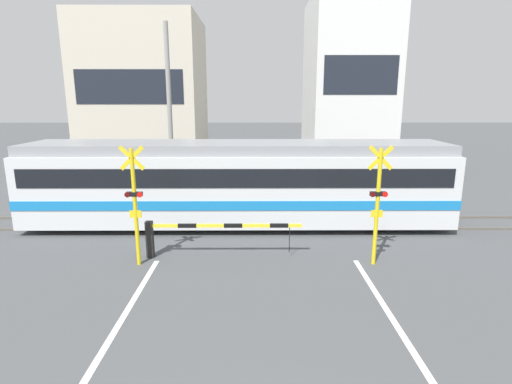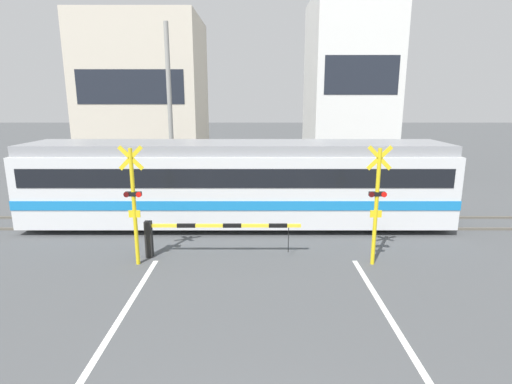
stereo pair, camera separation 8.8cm
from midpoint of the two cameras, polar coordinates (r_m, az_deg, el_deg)
rail_track_near at (r=14.39m, az=-0.19°, el=-5.29°), size 50.00×0.10×0.08m
rail_track_far at (r=15.76m, az=-0.20°, el=-3.65°), size 50.00×0.10×0.08m
commuter_train at (r=14.68m, az=-2.83°, el=1.56°), size 15.17×2.94×3.07m
crossing_barrier_near at (r=11.90m, az=-9.22°, el=-5.66°), size 4.58×0.20×1.11m
crossing_barrier_far at (r=17.44m, az=5.91°, el=0.45°), size 4.58×0.20×1.11m
crossing_signal_left at (r=11.44m, az=-17.14°, el=-1.18°), size 0.68×0.15×3.38m
crossing_signal_right at (r=11.45m, az=16.78°, el=-1.14°), size 0.68×0.15×3.38m
pedestrian at (r=19.02m, az=1.76°, el=2.09°), size 0.38×0.22×1.66m
building_left_of_street at (r=27.64m, az=-15.66°, el=13.07°), size 7.32×6.58×9.60m
building_right_of_street at (r=27.38m, az=12.82°, el=14.45°), size 5.02×6.58×10.78m
utility_pole_streetside at (r=19.85m, az=-12.36°, el=11.20°), size 0.22×0.22×8.06m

